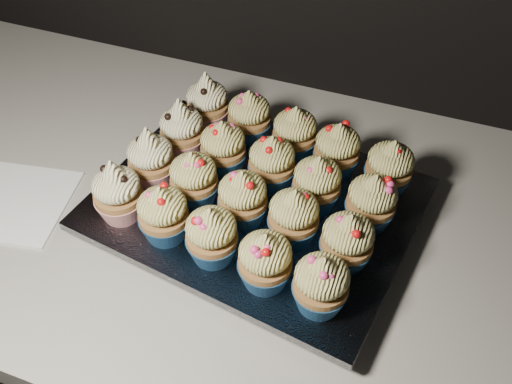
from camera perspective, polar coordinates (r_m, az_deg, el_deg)
worktop at (r=0.78m, az=8.00°, el=-4.94°), size 2.44×0.64×0.04m
napkin at (r=0.86m, az=-22.85°, el=-0.96°), size 0.17×0.17×0.00m
baking_tray at (r=0.77m, az=0.00°, el=-2.01°), size 0.41×0.34×0.02m
foil_lining at (r=0.76m, az=0.00°, el=-1.15°), size 0.45×0.37×0.01m
cupcake_0 at (r=0.73m, az=-13.68°, el=-0.03°), size 0.06×0.06×0.10m
cupcake_1 at (r=0.70m, az=-9.25°, el=-2.18°), size 0.06×0.06×0.08m
cupcake_2 at (r=0.67m, az=-4.46°, el=-4.34°), size 0.06×0.06×0.08m
cupcake_3 at (r=0.64m, az=0.92°, el=-6.88°), size 0.06×0.06×0.08m
cupcake_4 at (r=0.63m, az=6.53°, el=-9.12°), size 0.06×0.06×0.08m
cupcake_5 at (r=0.76m, az=-10.45°, el=3.27°), size 0.06×0.06×0.10m
cupcake_6 at (r=0.73m, az=-6.24°, el=1.29°), size 0.06×0.06×0.08m
cupcake_7 at (r=0.70m, az=-1.35°, el=-0.63°), size 0.06×0.06×0.08m
cupcake_8 at (r=0.69m, az=3.78°, el=-2.49°), size 0.06×0.06×0.08m
cupcake_9 at (r=0.67m, az=9.10°, el=-4.88°), size 0.06×0.06×0.08m
cupcake_10 at (r=0.80m, az=-7.43°, el=6.18°), size 0.06×0.06×0.10m
cupcake_11 at (r=0.77m, az=-3.31°, el=4.43°), size 0.06×0.06×0.08m
cupcake_12 at (r=0.75m, az=1.60°, el=2.92°), size 0.06×0.06×0.08m
cupcake_13 at (r=0.73m, az=6.09°, el=0.87°), size 0.06×0.06×0.08m
cupcake_14 at (r=0.71m, az=11.46°, el=-0.97°), size 0.06×0.06×0.08m
cupcake_15 at (r=0.85m, az=-4.89°, el=8.86°), size 0.06×0.06×0.10m
cupcake_16 at (r=0.82m, az=-0.69°, el=7.49°), size 0.06×0.06×0.08m
cupcake_17 at (r=0.80m, az=3.89°, el=5.87°), size 0.06×0.06×0.08m
cupcake_18 at (r=0.78m, az=8.10°, el=4.17°), size 0.06×0.06×0.08m
cupcake_19 at (r=0.76m, az=13.18°, el=2.39°), size 0.06×0.06×0.08m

